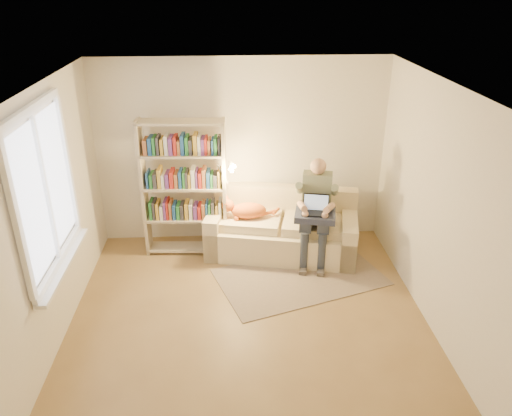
{
  "coord_description": "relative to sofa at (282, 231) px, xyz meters",
  "views": [
    {
      "loc": [
        -0.19,
        -4.36,
        3.54
      ],
      "look_at": [
        0.13,
        1.0,
        1.02
      ],
      "focal_mm": 35.0,
      "sensor_mm": 36.0,
      "label": 1
    }
  ],
  "objects": [
    {
      "name": "rug",
      "position": [
        0.16,
        -0.71,
        -0.31
      ],
      "size": [
        2.33,
        1.81,
        0.01
      ],
      "primitive_type": "cube",
      "rotation": [
        0.0,
        0.0,
        0.33
      ],
      "color": "gray",
      "rests_on": "floor"
    },
    {
      "name": "wall_front",
      "position": [
        -0.54,
        -3.99,
        0.99
      ],
      "size": [
        4.0,
        0.02,
        2.6
      ],
      "primitive_type": "cube",
      "color": "silver",
      "rests_on": "floor"
    },
    {
      "name": "bookshelf",
      "position": [
        -1.31,
        0.08,
        0.73
      ],
      "size": [
        1.25,
        0.4,
        1.89
      ],
      "rotation": [
        0.0,
        0.0,
        -0.05
      ],
      "color": "#BAAB8D",
      "rests_on": "floor"
    },
    {
      "name": "ceiling",
      "position": [
        -0.54,
        -1.74,
        2.29
      ],
      "size": [
        4.0,
        4.5,
        0.02
      ],
      "primitive_type": "cube",
      "color": "white",
      "rests_on": "wall_back"
    },
    {
      "name": "cat",
      "position": [
        -0.51,
        -0.02,
        0.35
      ],
      "size": [
        0.74,
        0.35,
        0.27
      ],
      "rotation": [
        0.0,
        0.0,
        -0.21
      ],
      "color": "orange",
      "rests_on": "sofa"
    },
    {
      "name": "wall_left",
      "position": [
        -2.54,
        -1.74,
        0.99
      ],
      "size": [
        0.02,
        4.5,
        2.6
      ],
      "primitive_type": "cube",
      "color": "silver",
      "rests_on": "floor"
    },
    {
      "name": "wall_right",
      "position": [
        1.46,
        -1.74,
        0.99
      ],
      "size": [
        0.02,
        4.5,
        2.6
      ],
      "primitive_type": "cube",
      "color": "silver",
      "rests_on": "floor"
    },
    {
      "name": "floor",
      "position": [
        -0.54,
        -1.74,
        -0.31
      ],
      "size": [
        4.5,
        4.5,
        0.0
      ],
      "primitive_type": "plane",
      "color": "olive",
      "rests_on": "ground"
    },
    {
      "name": "blanket",
      "position": [
        0.36,
        -0.36,
        0.41
      ],
      "size": [
        0.59,
        0.52,
        0.09
      ],
      "primitive_type": "cube",
      "rotation": [
        0.0,
        0.0,
        -0.21
      ],
      "color": "#272D45",
      "rests_on": "person"
    },
    {
      "name": "wall_back",
      "position": [
        -0.54,
        0.51,
        0.99
      ],
      "size": [
        4.0,
        0.02,
        2.6
      ],
      "primitive_type": "cube",
      "color": "silver",
      "rests_on": "floor"
    },
    {
      "name": "person",
      "position": [
        0.41,
        -0.24,
        0.49
      ],
      "size": [
        0.49,
        0.67,
        1.41
      ],
      "rotation": [
        0.0,
        0.0,
        -0.21
      ],
      "color": "slate",
      "rests_on": "sofa"
    },
    {
      "name": "laptop",
      "position": [
        0.36,
        -0.35,
        0.51
      ],
      "size": [
        0.39,
        0.36,
        0.27
      ],
      "rotation": [
        0.0,
        0.0,
        -0.21
      ],
      "color": "black",
      "rests_on": "blanket"
    },
    {
      "name": "window",
      "position": [
        -2.48,
        -1.54,
        1.06
      ],
      "size": [
        0.12,
        1.52,
        1.69
      ],
      "color": "white",
      "rests_on": "wall_left"
    },
    {
      "name": "sofa",
      "position": [
        0.0,
        0.0,
        0.0
      ],
      "size": [
        2.16,
        1.31,
        0.86
      ],
      "rotation": [
        0.0,
        0.0,
        -0.21
      ],
      "color": "beige",
      "rests_on": "floor"
    }
  ]
}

